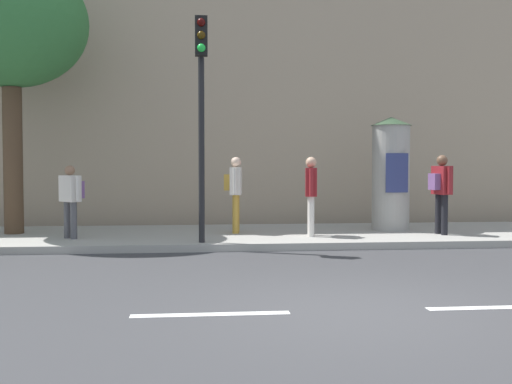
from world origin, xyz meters
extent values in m
plane|color=#38383A|center=(0.00, 0.00, 0.00)|extent=(80.00, 80.00, 0.00)
cube|color=#9E9B93|center=(0.00, 7.00, 0.07)|extent=(36.00, 4.00, 0.15)
cube|color=silver|center=(-1.71, 0.00, 0.00)|extent=(1.80, 0.16, 0.01)
cube|color=silver|center=(1.71, 0.00, 0.00)|extent=(1.80, 0.16, 0.01)
cube|color=tan|center=(0.00, 12.00, 5.83)|extent=(36.00, 5.00, 11.65)
cylinder|color=black|center=(-1.74, 5.35, 1.97)|extent=(0.12, 0.12, 3.64)
cube|color=black|center=(-1.74, 5.17, 4.17)|extent=(0.24, 0.24, 0.75)
sphere|color=#390605|center=(-1.74, 5.04, 4.40)|extent=(0.16, 0.16, 0.16)
sphere|color=#3C2906|center=(-1.74, 5.04, 4.16)|extent=(0.16, 0.16, 0.16)
sphere|color=green|center=(-1.74, 5.04, 3.92)|extent=(0.16, 0.16, 0.16)
cylinder|color=#9E9B93|center=(2.73, 7.29, 1.38)|extent=(0.88, 0.88, 2.46)
cone|color=#334C33|center=(2.73, 7.29, 2.71)|extent=(0.96, 0.96, 0.20)
cube|color=navy|center=(2.73, 6.84, 1.50)|extent=(0.53, 0.02, 0.90)
cylinder|color=#4C3826|center=(-5.91, 7.36, 1.78)|extent=(0.42, 0.42, 3.26)
ellipsoid|color=#337238|center=(-5.91, 7.36, 4.84)|extent=(3.37, 3.37, 2.86)
cylinder|color=#B78C33|center=(-0.93, 7.10, 0.58)|extent=(0.14, 0.14, 0.87)
cylinder|color=#B78C33|center=(-0.97, 6.86, 0.58)|extent=(0.14, 0.14, 0.87)
cube|color=silver|center=(-0.95, 6.98, 1.32)|extent=(0.31, 0.52, 0.61)
cylinder|color=silver|center=(-0.91, 7.27, 1.32)|extent=(0.09, 0.09, 0.58)
cylinder|color=silver|center=(-1.00, 6.69, 1.32)|extent=(0.09, 0.09, 0.58)
sphere|color=beige|center=(-0.95, 6.98, 1.75)|extent=(0.23, 0.23, 0.23)
cube|color=#B78C33|center=(-1.13, 7.01, 1.29)|extent=(0.20, 0.30, 0.36)
cylinder|color=#4C4C51|center=(-4.38, 6.16, 0.54)|extent=(0.14, 0.14, 0.77)
cylinder|color=#4C4C51|center=(-4.54, 6.35, 0.54)|extent=(0.14, 0.14, 0.77)
cube|color=silver|center=(-4.46, 6.26, 1.20)|extent=(0.51, 0.53, 0.55)
cylinder|color=silver|center=(-4.26, 6.04, 1.20)|extent=(0.09, 0.09, 0.52)
cylinder|color=silver|center=(-4.65, 6.47, 1.20)|extent=(0.09, 0.09, 0.52)
sphere|color=#8C664C|center=(-4.46, 6.26, 1.57)|extent=(0.21, 0.21, 0.21)
cube|color=#724C84|center=(-4.32, 6.38, 1.17)|extent=(0.31, 0.31, 0.36)
cylinder|color=silver|center=(0.64, 6.34, 0.58)|extent=(0.14, 0.14, 0.86)
cylinder|color=silver|center=(0.60, 6.10, 0.58)|extent=(0.14, 0.14, 0.86)
cube|color=maroon|center=(0.62, 6.22, 1.32)|extent=(0.32, 0.52, 0.61)
cylinder|color=maroon|center=(0.67, 6.51, 1.32)|extent=(0.09, 0.09, 0.58)
cylinder|color=maroon|center=(0.57, 5.94, 1.32)|extent=(0.09, 0.09, 0.58)
sphere|color=tan|center=(0.62, 6.22, 1.74)|extent=(0.23, 0.23, 0.23)
cylinder|color=black|center=(3.53, 6.36, 0.59)|extent=(0.14, 0.14, 0.89)
cylinder|color=black|center=(3.57, 6.12, 0.59)|extent=(0.14, 0.14, 0.89)
cube|color=maroon|center=(3.55, 6.24, 1.35)|extent=(0.32, 0.53, 0.63)
cylinder|color=maroon|center=(3.50, 6.52, 1.35)|extent=(0.09, 0.09, 0.60)
cylinder|color=maroon|center=(3.60, 5.95, 1.35)|extent=(0.09, 0.09, 0.60)
sphere|color=brown|center=(3.55, 6.24, 1.78)|extent=(0.24, 0.24, 0.24)
cube|color=#724C84|center=(3.37, 6.20, 1.32)|extent=(0.21, 0.30, 0.36)
camera|label=1|loc=(-1.90, -6.94, 1.69)|focal=43.53mm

